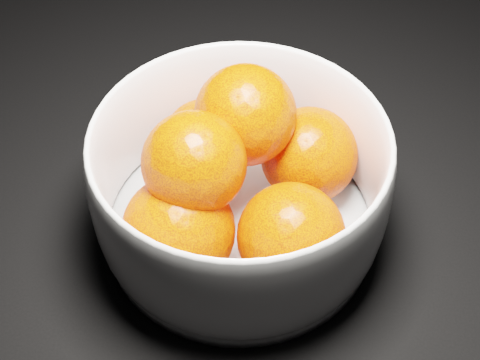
{
  "coord_description": "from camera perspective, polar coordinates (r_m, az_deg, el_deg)",
  "views": [
    {
      "loc": [
        -0.26,
        -0.27,
        0.46
      ],
      "look_at": [
        -0.25,
        0.09,
        0.07
      ],
      "focal_mm": 50.0,
      "sensor_mm": 36.0,
      "label": 1
    }
  ],
  "objects": [
    {
      "name": "bowl",
      "position": [
        0.54,
        0.0,
        -0.42
      ],
      "size": [
        0.24,
        0.24,
        0.12
      ],
      "rotation": [
        0.0,
        0.0,
        -0.2
      ],
      "color": "silver",
      "rests_on": "ground"
    },
    {
      "name": "orange_pile",
      "position": [
        0.53,
        -0.07,
        0.28
      ],
      "size": [
        0.19,
        0.18,
        0.13
      ],
      "color": "#EE3C04",
      "rests_on": "bowl"
    }
  ]
}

